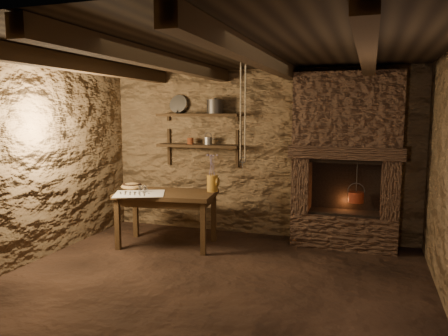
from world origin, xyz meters
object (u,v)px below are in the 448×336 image
(wooden_bowl, at_px, (132,186))
(iron_stockpot, at_px, (215,107))
(stoneware_jug, at_px, (213,175))
(work_table, at_px, (167,217))
(red_pot, at_px, (356,196))

(wooden_bowl, distance_m, iron_stockpot, 1.63)
(stoneware_jug, bearing_deg, work_table, -162.42)
(wooden_bowl, bearing_deg, red_pot, 11.28)
(iron_stockpot, bearing_deg, wooden_bowl, -143.92)
(wooden_bowl, bearing_deg, stoneware_jug, 8.93)
(work_table, xyz_separation_m, iron_stockpot, (0.41, 0.78, 1.47))
(stoneware_jug, bearing_deg, red_pot, 6.79)
(work_table, relative_size, red_pot, 2.52)
(work_table, bearing_deg, wooden_bowl, 165.83)
(work_table, distance_m, wooden_bowl, 0.68)
(work_table, height_order, red_pot, red_pot)
(iron_stockpot, distance_m, red_pot, 2.31)
(stoneware_jug, bearing_deg, wooden_bowl, -176.99)
(stoneware_jug, height_order, iron_stockpot, iron_stockpot)
(wooden_bowl, bearing_deg, iron_stockpot, 36.08)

